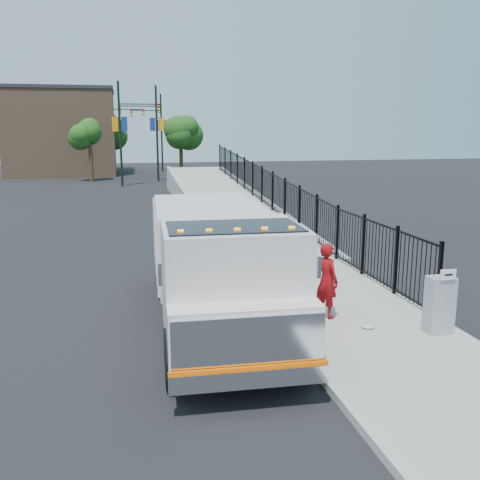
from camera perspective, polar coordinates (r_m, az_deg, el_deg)
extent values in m
plane|color=black|center=(13.73, 2.80, -7.16)|extent=(120.00, 120.00, 0.00)
cube|color=#9E998E|center=(12.60, 13.83, -8.98)|extent=(3.55, 12.00, 0.12)
cube|color=#ADAAA3|center=(11.90, 5.37, -9.83)|extent=(0.30, 12.00, 0.16)
cube|color=#9E998E|center=(29.40, -1.37, 3.08)|extent=(3.95, 24.06, 3.19)
cube|color=black|center=(25.75, 3.46, 3.84)|extent=(0.10, 28.00, 1.80)
cube|color=black|center=(12.67, -2.68, -5.98)|extent=(1.38, 7.33, 0.24)
cube|color=silver|center=(10.02, -0.92, -4.40)|extent=(2.62, 2.47, 2.15)
cube|color=silver|center=(8.95, 0.47, -10.06)|extent=(2.55, 0.86, 1.07)
cube|color=silver|center=(8.59, 0.96, -11.03)|extent=(2.47, 0.19, 0.91)
cube|color=silver|center=(8.73, 1.06, -14.49)|extent=(2.58, 0.30, 0.30)
cube|color=#E15300|center=(8.66, 1.06, -13.54)|extent=(2.57, 0.16, 0.06)
cube|color=black|center=(9.60, -0.68, -1.15)|extent=(2.42, 1.49, 0.91)
cube|color=silver|center=(13.74, -3.46, 0.04)|extent=(2.76, 4.61, 1.82)
cube|color=silver|center=(8.75, -8.53, -3.67)|extent=(0.07, 0.07, 0.38)
cube|color=silver|center=(9.20, 8.43, -2.89)|extent=(0.07, 0.07, 0.38)
cube|color=orange|center=(9.04, -6.35, 0.88)|extent=(0.11, 0.09, 0.06)
cube|color=orange|center=(9.08, -3.31, 0.98)|extent=(0.11, 0.09, 0.06)
cube|color=orange|center=(9.15, -0.30, 1.08)|extent=(0.11, 0.09, 0.06)
cube|color=orange|center=(9.24, 2.65, 1.18)|extent=(0.11, 0.09, 0.06)
cube|color=orange|center=(9.36, 5.54, 1.27)|extent=(0.11, 0.09, 0.06)
cylinder|color=black|center=(9.60, -6.98, -12.40)|extent=(0.39, 1.09, 1.07)
cylinder|color=black|center=(9.95, 6.36, -11.49)|extent=(0.39, 1.09, 1.07)
cylinder|color=black|center=(14.55, -8.12, -3.95)|extent=(0.39, 1.09, 1.07)
cylinder|color=black|center=(14.79, 0.65, -3.58)|extent=(0.39, 1.09, 1.07)
cylinder|color=black|center=(15.69, -8.28, -2.80)|extent=(0.39, 1.09, 1.07)
cylinder|color=black|center=(15.91, -0.14, -2.47)|extent=(0.39, 1.09, 1.07)
imported|color=maroon|center=(12.60, 9.23, -4.27)|extent=(0.65, 0.76, 1.77)
cube|color=gray|center=(12.32, 20.50, -6.51)|extent=(0.55, 0.40, 1.25)
cube|color=white|center=(11.95, 21.32, -3.46)|extent=(0.35, 0.04, 0.22)
ellipsoid|color=silver|center=(12.34, 13.44, -8.93)|extent=(0.30, 0.30, 0.07)
cylinder|color=black|center=(43.05, -12.66, 10.91)|extent=(0.18, 0.18, 8.00)
cube|color=black|center=(43.11, -10.61, 14.06)|extent=(3.20, 0.08, 0.08)
cube|color=black|center=(43.18, -8.63, 13.66)|extent=(0.18, 0.22, 0.60)
cube|color=navy|center=(43.05, -12.23, 12.00)|extent=(0.45, 0.04, 1.10)
cube|color=orange|center=(43.05, -13.18, 11.96)|extent=(0.45, 0.04, 1.10)
cylinder|color=black|center=(46.99, -8.84, 11.11)|extent=(0.18, 0.18, 8.00)
cube|color=black|center=(46.94, -10.94, 13.85)|extent=(3.20, 0.08, 0.08)
cube|color=black|center=(46.91, -12.73, 13.35)|extent=(0.18, 0.22, 0.60)
cube|color=gold|center=(47.01, -8.44, 12.10)|extent=(0.45, 0.04, 1.10)
cube|color=navy|center=(46.96, -9.31, 12.07)|extent=(0.45, 0.04, 1.10)
cylinder|color=black|center=(55.01, -13.42, 11.01)|extent=(0.18, 0.18, 8.00)
cube|color=black|center=(55.05, -11.83, 13.48)|extent=(3.20, 0.08, 0.08)
cube|color=black|center=(55.08, -10.27, 13.17)|extent=(0.18, 0.22, 0.60)
cube|color=#1B548C|center=(55.01, -13.09, 11.86)|extent=(0.45, 0.04, 1.10)
cube|color=#E3582E|center=(55.02, -13.83, 11.83)|extent=(0.45, 0.04, 1.10)
cylinder|color=black|center=(58.10, -8.36, 11.23)|extent=(0.18, 0.18, 8.00)
cube|color=black|center=(58.03, -10.05, 13.45)|extent=(3.20, 0.08, 0.08)
cube|color=black|center=(57.98, -11.49, 13.05)|extent=(0.18, 0.22, 0.60)
cube|color=orange|center=(58.13, -8.03, 12.03)|extent=(0.45, 0.04, 1.10)
cube|color=navy|center=(58.08, -8.74, 12.01)|extent=(0.45, 0.04, 1.10)
cylinder|color=#382314|center=(47.69, -15.60, 7.94)|extent=(0.36, 0.36, 3.20)
sphere|color=#194714|center=(47.60, -15.76, 10.82)|extent=(2.23, 2.23, 2.23)
cylinder|color=#382314|center=(51.49, -6.29, 8.55)|extent=(0.36, 0.36, 3.20)
sphere|color=#194714|center=(51.41, -6.35, 11.22)|extent=(2.59, 2.59, 2.59)
cylinder|color=#382314|center=(59.09, -13.57, 8.71)|extent=(0.36, 0.36, 3.20)
sphere|color=#194714|center=(59.02, -13.69, 11.03)|extent=(3.36, 3.36, 3.36)
cube|color=#8C664C|center=(56.79, -18.38, 10.75)|extent=(10.00, 10.00, 8.00)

